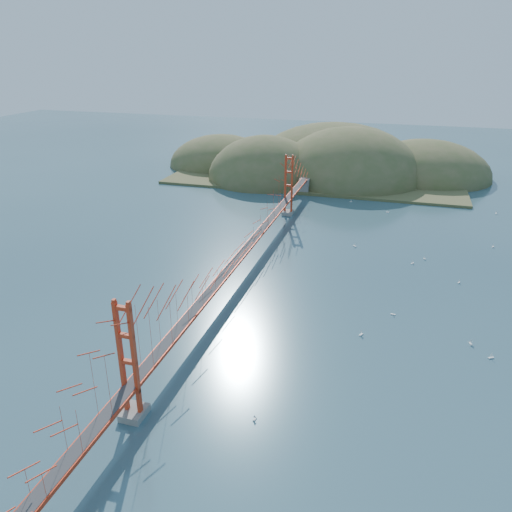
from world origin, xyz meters
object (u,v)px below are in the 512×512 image
(bridge, at_px, (240,231))
(sailboat_2, at_px, (393,314))
(sailboat_1, at_px, (424,258))
(sailboat_0, at_px, (361,334))

(bridge, distance_m, sailboat_2, 23.01)
(sailboat_1, relative_size, sailboat_2, 0.89)
(bridge, relative_size, sailboat_0, 126.31)
(bridge, xyz_separation_m, sailboat_1, (25.35, 14.31, -6.87))
(bridge, relative_size, sailboat_1, 156.93)
(sailboat_1, bearing_deg, sailboat_0, -106.15)
(sailboat_1, distance_m, sailboat_0, 26.04)
(sailboat_0, bearing_deg, sailboat_2, 60.43)
(sailboat_1, xyz_separation_m, sailboat_0, (-7.24, -25.01, 0.02))
(sailboat_2, bearing_deg, sailboat_0, -119.57)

